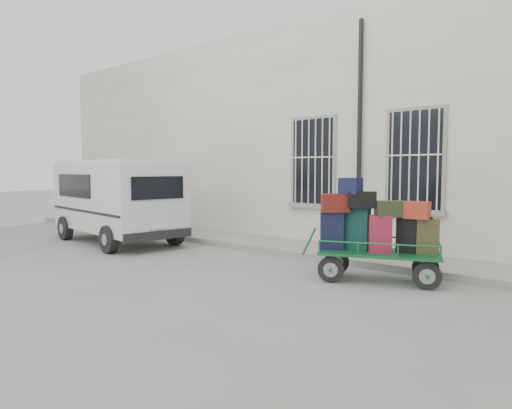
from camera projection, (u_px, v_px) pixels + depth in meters
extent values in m
plane|color=slate|center=(251.00, 267.00, 9.57)|extent=(80.00, 80.00, 0.00)
cube|color=beige|center=(371.00, 137.00, 13.56)|extent=(24.00, 5.00, 6.00)
cylinder|color=black|center=(359.00, 138.00, 10.99)|extent=(0.11, 0.11, 5.60)
cube|color=black|center=(313.00, 162.00, 11.94)|extent=(1.20, 0.08, 2.20)
cube|color=gray|center=(312.00, 206.00, 12.01)|extent=(1.45, 0.22, 0.12)
cube|color=black|center=(415.00, 160.00, 10.21)|extent=(1.20, 0.08, 2.20)
cube|color=gray|center=(413.00, 212.00, 10.29)|extent=(1.45, 0.22, 0.12)
cube|color=gray|center=(309.00, 249.00, 11.25)|extent=(24.00, 1.70, 0.15)
cylinder|color=black|center=(331.00, 270.00, 8.20)|extent=(0.47, 0.23, 0.48)
cylinder|color=gray|center=(331.00, 270.00, 8.20)|extent=(0.28, 0.18, 0.26)
cylinder|color=black|center=(337.00, 262.00, 8.88)|extent=(0.47, 0.23, 0.48)
cylinder|color=gray|center=(337.00, 262.00, 8.88)|extent=(0.28, 0.18, 0.26)
cylinder|color=black|center=(427.00, 276.00, 7.68)|extent=(0.47, 0.23, 0.48)
cylinder|color=gray|center=(427.00, 276.00, 7.68)|extent=(0.28, 0.18, 0.26)
cylinder|color=black|center=(426.00, 267.00, 8.37)|extent=(0.47, 0.23, 0.48)
cylinder|color=gray|center=(426.00, 267.00, 8.37)|extent=(0.28, 0.18, 0.26)
cube|color=#155E2D|center=(379.00, 253.00, 8.26)|extent=(2.31, 1.66, 0.05)
cylinder|color=#155E2D|center=(309.00, 242.00, 8.66)|extent=(0.27, 0.14, 0.54)
cube|color=black|center=(332.00, 230.00, 8.53)|extent=(0.51, 0.47, 0.70)
cube|color=black|center=(332.00, 211.00, 8.50)|extent=(0.21, 0.19, 0.03)
cube|color=black|center=(357.00, 229.00, 8.44)|extent=(0.49, 0.28, 0.79)
cube|color=black|center=(357.00, 207.00, 8.41)|extent=(0.21, 0.17, 0.03)
cube|color=maroon|center=(380.00, 234.00, 8.13)|extent=(0.44, 0.39, 0.67)
cube|color=black|center=(381.00, 215.00, 8.10)|extent=(0.18, 0.16, 0.03)
cube|color=black|center=(407.00, 235.00, 8.14)|extent=(0.38, 0.27, 0.64)
cube|color=black|center=(407.00, 216.00, 8.11)|extent=(0.17, 0.15, 0.03)
cube|color=#35381C|center=(428.00, 237.00, 8.00)|extent=(0.43, 0.34, 0.62)
cube|color=black|center=(428.00, 218.00, 7.98)|extent=(0.18, 0.16, 0.03)
cube|color=#561A11|center=(335.00, 203.00, 8.45)|extent=(0.58, 0.55, 0.34)
cube|color=black|center=(363.00, 200.00, 8.30)|extent=(0.57, 0.47, 0.30)
cube|color=#292D16|center=(391.00, 209.00, 8.13)|extent=(0.56, 0.55, 0.29)
cube|color=maroon|center=(417.00, 210.00, 7.99)|extent=(0.44, 0.29, 0.30)
cube|color=black|center=(350.00, 186.00, 8.35)|extent=(0.37, 0.30, 0.30)
cube|color=silver|center=(117.00, 196.00, 12.73)|extent=(4.67, 2.52, 1.82)
cube|color=silver|center=(116.00, 162.00, 12.66)|extent=(4.45, 2.34, 0.10)
cube|color=black|center=(86.00, 182.00, 14.33)|extent=(0.41, 1.68, 0.76)
cube|color=black|center=(74.00, 186.00, 12.51)|extent=(2.21, 0.35, 0.63)
cube|color=black|center=(158.00, 188.00, 11.06)|extent=(0.24, 1.41, 0.56)
cube|color=black|center=(159.00, 235.00, 11.16)|extent=(0.36, 1.87, 0.22)
cube|color=white|center=(159.00, 226.00, 11.11)|extent=(0.09, 0.42, 0.12)
cylinder|color=black|center=(65.00, 228.00, 13.26)|extent=(0.71, 0.32, 0.69)
cylinder|color=black|center=(125.00, 223.00, 14.51)|extent=(0.71, 0.32, 0.69)
cylinder|color=black|center=(109.00, 239.00, 11.10)|extent=(0.71, 0.32, 0.69)
cylinder|color=black|center=(175.00, 232.00, 12.35)|extent=(0.71, 0.32, 0.69)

